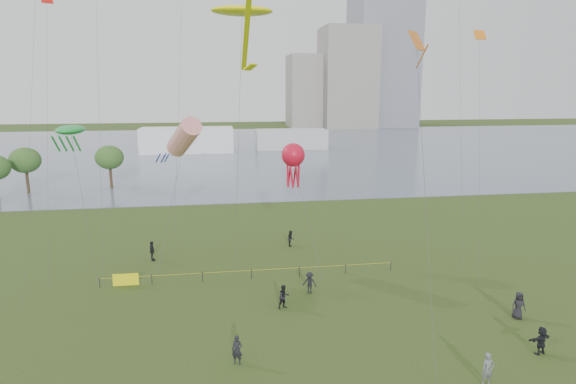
{
  "coord_description": "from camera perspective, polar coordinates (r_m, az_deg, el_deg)",
  "views": [
    {
      "loc": [
        -5.09,
        -23.94,
        15.47
      ],
      "look_at": [
        0.0,
        10.0,
        8.0
      ],
      "focal_mm": 30.0,
      "sensor_mm": 36.0,
      "label": 1
    }
  ],
  "objects": [
    {
      "name": "spectator_b",
      "position": [
        37.46,
        2.57,
        -10.7
      ],
      "size": [
        1.26,
        1.03,
        1.7
      ],
      "primitive_type": "imported",
      "rotation": [
        0.0,
        0.0,
        -0.42
      ],
      "color": "black",
      "rests_on": "ground_plane"
    },
    {
      "name": "spectator_e",
      "position": [
        33.26,
        27.81,
        -15.31
      ],
      "size": [
        1.66,
        0.84,
        1.71
      ],
      "primitive_type": "imported",
      "rotation": [
        0.0,
        0.0,
        3.36
      ],
      "color": "black",
      "rests_on": "ground_plane"
    },
    {
      "name": "spectator_g",
      "position": [
        48.07,
        0.34,
        -5.51
      ],
      "size": [
        0.66,
        0.82,
        1.57
      ],
      "primitive_type": "imported",
      "rotation": [
        0.0,
        0.0,
        1.48
      ],
      "color": "black",
      "rests_on": "ground_plane"
    },
    {
      "name": "spectator_f",
      "position": [
        28.93,
        -6.05,
        -18.13
      ],
      "size": [
        0.72,
        0.58,
        1.72
      ],
      "primitive_type": "imported",
      "rotation": [
        0.0,
        0.0,
        -0.31
      ],
      "color": "black",
      "rests_on": "ground_plane"
    },
    {
      "name": "spectator_c",
      "position": [
        45.79,
        -15.81,
        -6.73
      ],
      "size": [
        0.66,
        1.15,
        1.84
      ],
      "primitive_type": "imported",
      "rotation": [
        0.0,
        0.0,
        1.77
      ],
      "color": "black",
      "rests_on": "ground_plane"
    },
    {
      "name": "spectator_a",
      "position": [
        35.07,
        -0.49,
        -12.32
      ],
      "size": [
        1.04,
        0.94,
        1.75
      ],
      "primitive_type": "imported",
      "rotation": [
        0.0,
        0.0,
        0.4
      ],
      "color": "black",
      "rests_on": "ground_plane"
    },
    {
      "name": "kite_stingray",
      "position": [
        39.41,
        -5.47,
        20.5
      ],
      "size": [
        4.78,
        9.97,
        21.6
      ],
      "rotation": [
        0.0,
        0.0,
        0.09
      ],
      "color": "#3F3F42"
    },
    {
      "name": "kite_flyer",
      "position": [
        29.05,
        22.59,
        -18.82
      ],
      "size": [
        0.69,
        0.47,
        1.83
      ],
      "primitive_type": "imported",
      "rotation": [
        0.0,
        0.0,
        0.04
      ],
      "color": "slate",
      "rests_on": "ground_plane"
    },
    {
      "name": "kite_creature",
      "position": [
        45.11,
        -24.39,
        6.69
      ],
      "size": [
        3.66,
        7.59,
        12.36
      ],
      "rotation": [
        0.0,
        0.0,
        -0.15
      ],
      "color": "#3F3F42"
    },
    {
      "name": "kite_windsock",
      "position": [
        42.93,
        -12.26,
        6.35
      ],
      "size": [
        4.3,
        6.37,
        13.16
      ],
      "rotation": [
        0.0,
        0.0,
        -0.34
      ],
      "color": "#3F3F42"
    },
    {
      "name": "fence",
      "position": [
        40.35,
        -13.17,
        -9.75
      ],
      "size": [
        24.07,
        0.07,
        1.05
      ],
      "color": "black",
      "rests_on": "ground_plane"
    },
    {
      "name": "pavilion_left",
      "position": [
        119.79,
        -11.86,
        6.05
      ],
      "size": [
        22.0,
        8.0,
        6.0
      ],
      "primitive_type": "cube",
      "color": "white",
      "rests_on": "ground_plane"
    },
    {
      "name": "pavilion_right",
      "position": [
        124.1,
        0.37,
        6.28
      ],
      "size": [
        18.0,
        7.0,
        5.0
      ],
      "primitive_type": "cube",
      "color": "silver",
      "rests_on": "ground_plane"
    },
    {
      "name": "lake",
      "position": [
        125.0,
        -6.15,
        5.11
      ],
      "size": [
        400.0,
        120.0,
        0.08
      ],
      "primitive_type": "cube",
      "color": "slate",
      "rests_on": "ground_plane"
    },
    {
      "name": "kite_octopus",
      "position": [
        42.85,
        0.62,
        4.3
      ],
      "size": [
        2.5,
        7.66,
        10.66
      ],
      "rotation": [
        0.0,
        0.0,
        0.04
      ],
      "color": "#3F3F42"
    },
    {
      "name": "spectator_d",
      "position": [
        37.14,
        25.65,
        -12.02
      ],
      "size": [
        1.01,
        0.74,
        1.9
      ],
      "primitive_type": "imported",
      "rotation": [
        0.0,
        0.0,
        -0.16
      ],
      "color": "black",
      "rests_on": "ground_plane"
    },
    {
      "name": "kite_delta",
      "position": [
        31.46,
        15.18,
        15.16
      ],
      "size": [
        2.11,
        8.98,
        18.9
      ],
      "rotation": [
        0.0,
        0.0,
        -0.08
      ],
      "color": "#3F3F42"
    },
    {
      "name": "building_mid",
      "position": [
        192.86,
        7.02,
        13.24
      ],
      "size": [
        20.0,
        20.0,
        38.0
      ],
      "primitive_type": "cube",
      "color": "gray",
      "rests_on": "ground_plane"
    },
    {
      "name": "trees",
      "position": [
        78.94,
        -26.7,
        3.25
      ],
      "size": [
        18.07,
        10.73,
        6.89
      ],
      "color": "#3A2A1A",
      "rests_on": "ground_plane"
    },
    {
      "name": "building_low",
      "position": [
        195.5,
        2.46,
        11.84
      ],
      "size": [
        16.0,
        18.0,
        28.0
      ],
      "primitive_type": "cube",
      "color": "gray",
      "rests_on": "ground_plane"
    },
    {
      "name": "ground_plane",
      "position": [
        28.95,
        3.13,
        -20.04
      ],
      "size": [
        400.0,
        400.0,
        0.0
      ],
      "primitive_type": "plane",
      "color": "#233511"
    }
  ]
}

